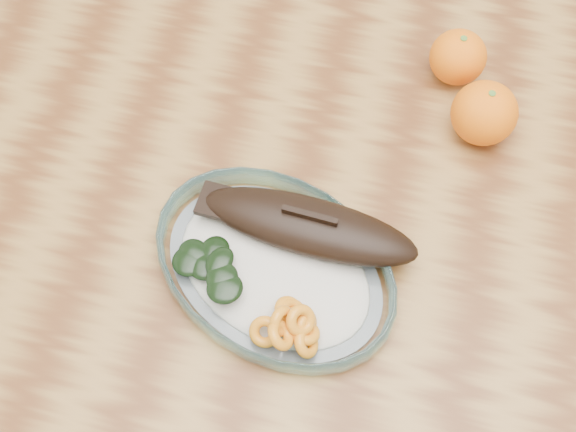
{
  "coord_description": "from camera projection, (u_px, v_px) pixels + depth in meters",
  "views": [
    {
      "loc": [
        -0.02,
        -0.4,
        1.47
      ],
      "look_at": [
        -0.11,
        -0.05,
        0.77
      ],
      "focal_mm": 45.0,
      "sensor_mm": 36.0,
      "label": 1
    }
  ],
  "objects": [
    {
      "name": "dining_table",
      "position": [
        379.0,
        245.0,
        0.91
      ],
      "size": [
        1.2,
        0.8,
        0.75
      ],
      "color": "brown",
      "rests_on": "ground"
    },
    {
      "name": "ground",
      "position": [
        343.0,
        380.0,
        1.48
      ],
      "size": [
        3.0,
        3.0,
        0.0
      ],
      "primitive_type": "plane",
      "color": "slate",
      "rests_on": "ground"
    },
    {
      "name": "orange_right",
      "position": [
        484.0,
        113.0,
        0.83
      ],
      "size": [
        0.08,
        0.08,
        0.08
      ],
      "primitive_type": "sphere",
      "color": "#FF5205",
      "rests_on": "dining_table"
    },
    {
      "name": "plated_meal",
      "position": [
        276.0,
        264.0,
        0.77
      ],
      "size": [
        0.65,
        0.65,
        0.08
      ],
      "rotation": [
        0.0,
        0.0,
        -0.38
      ],
      "color": "white",
      "rests_on": "dining_table"
    },
    {
      "name": "orange_left",
      "position": [
        458.0,
        57.0,
        0.88
      ],
      "size": [
        0.07,
        0.07,
        0.07
      ],
      "primitive_type": "sphere",
      "color": "#FF5205",
      "rests_on": "dining_table"
    }
  ]
}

